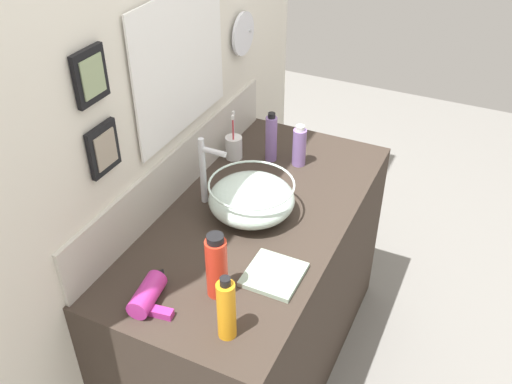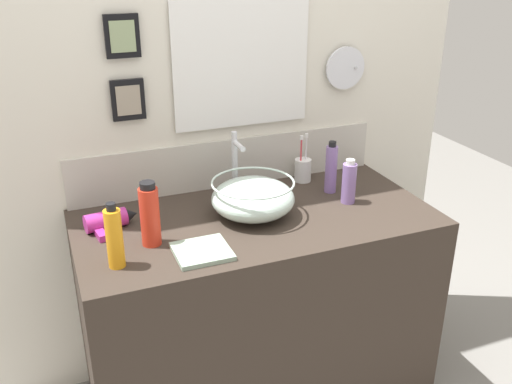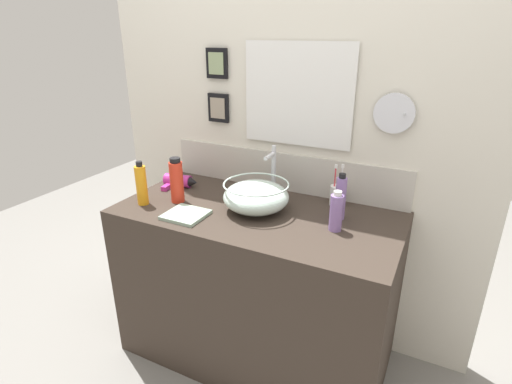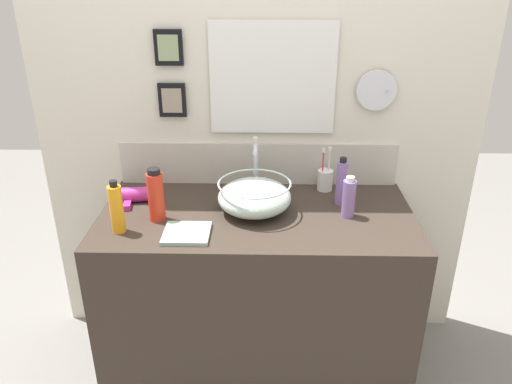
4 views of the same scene
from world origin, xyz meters
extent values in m
plane|color=gray|center=(0.00, 0.00, 0.00)|extent=(6.00, 6.00, 0.00)
cube|color=#382D26|center=(0.00, 0.00, 0.41)|extent=(1.32, 0.65, 0.83)
cube|color=silver|center=(0.00, 0.35, 1.28)|extent=(2.05, 0.06, 2.56)
cube|color=beige|center=(0.00, 0.32, 0.93)|extent=(1.30, 0.02, 0.20)
cube|color=white|center=(0.06, 0.32, 1.33)|extent=(0.49, 0.01, 0.43)
cube|color=white|center=(0.06, 0.31, 1.33)|extent=(0.55, 0.01, 0.49)
cylinder|color=silver|center=(0.52, 0.30, 1.28)|extent=(0.18, 0.01, 0.18)
cylinder|color=silver|center=(0.56, 0.32, 1.28)|extent=(0.01, 0.06, 0.01)
cube|color=black|center=(-0.38, 0.31, 1.46)|extent=(0.12, 0.02, 0.15)
cube|color=gray|center=(-0.38, 0.30, 1.46)|extent=(0.09, 0.01, 0.11)
cube|color=black|center=(-0.38, 0.31, 1.23)|extent=(0.12, 0.02, 0.15)
cube|color=gray|center=(-0.38, 0.30, 1.23)|extent=(0.09, 0.01, 0.11)
ellipsoid|color=silver|center=(-0.01, 0.01, 0.90)|extent=(0.31, 0.31, 0.14)
torus|color=silver|center=(-0.01, 0.01, 0.96)|extent=(0.31, 0.31, 0.01)
torus|color=#B2B7BC|center=(-0.01, 0.01, 0.83)|extent=(0.12, 0.12, 0.01)
cylinder|color=silver|center=(-0.01, 0.21, 0.95)|extent=(0.02, 0.02, 0.24)
cylinder|color=silver|center=(-0.01, 0.16, 1.06)|extent=(0.02, 0.10, 0.02)
cylinder|color=silver|center=(-0.01, 0.21, 1.08)|extent=(0.02, 0.02, 0.03)
cylinder|color=#B22D8C|center=(-0.53, 0.11, 0.86)|extent=(0.15, 0.09, 0.07)
cone|color=black|center=(-0.44, 0.12, 0.86)|extent=(0.05, 0.06, 0.06)
cube|color=#B22D8C|center=(-0.56, 0.05, 0.84)|extent=(0.04, 0.09, 0.02)
cylinder|color=white|center=(0.31, 0.25, 0.88)|extent=(0.07, 0.07, 0.10)
cylinder|color=white|center=(0.32, 0.26, 0.93)|extent=(0.01, 0.01, 0.18)
cube|color=white|center=(0.32, 0.26, 1.03)|extent=(0.01, 0.01, 0.02)
cylinder|color=#D83F4C|center=(0.30, 0.24, 0.92)|extent=(0.01, 0.01, 0.18)
cube|color=white|center=(0.30, 0.24, 1.02)|extent=(0.01, 0.01, 0.02)
cylinder|color=red|center=(-0.40, -0.06, 0.93)|extent=(0.07, 0.07, 0.20)
cylinder|color=black|center=(-0.40, -0.06, 1.04)|extent=(0.05, 0.05, 0.02)
cylinder|color=orange|center=(-0.54, -0.16, 0.92)|extent=(0.05, 0.05, 0.19)
cylinder|color=black|center=(-0.54, -0.16, 1.03)|extent=(0.03, 0.03, 0.02)
cylinder|color=#8C6BB2|center=(0.38, -0.01, 0.91)|extent=(0.05, 0.05, 0.16)
cylinder|color=silver|center=(0.38, -0.01, 1.00)|extent=(0.03, 0.03, 0.02)
cylinder|color=#8C6BB2|center=(0.36, 0.11, 0.92)|extent=(0.05, 0.05, 0.19)
cylinder|color=black|center=(0.36, 0.11, 1.03)|extent=(0.03, 0.03, 0.02)
cube|color=#99B29E|center=(-0.27, -0.19, 0.84)|extent=(0.18, 0.17, 0.02)
camera|label=1|loc=(-1.48, -0.70, 2.09)|focal=40.00mm
camera|label=2|loc=(-0.70, -1.76, 1.76)|focal=40.00mm
camera|label=3|loc=(0.76, -1.51, 1.62)|focal=28.00mm
camera|label=4|loc=(0.04, -1.86, 1.79)|focal=35.00mm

